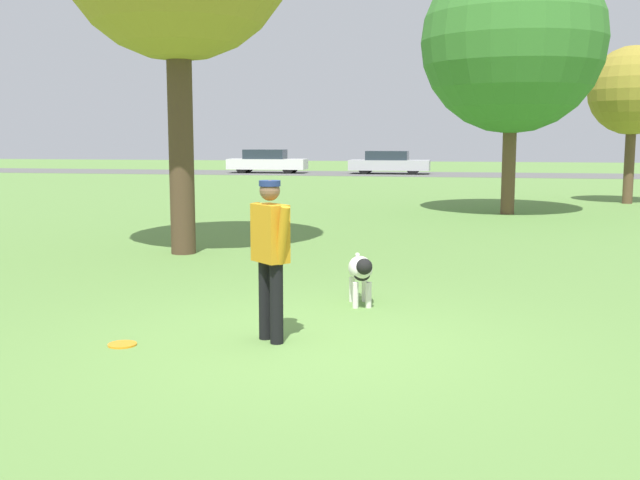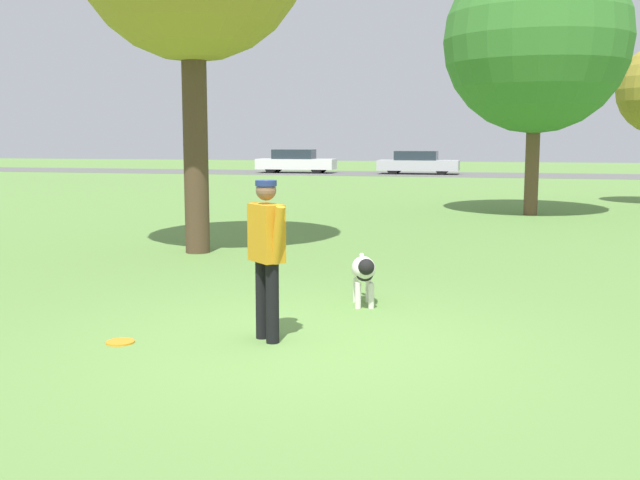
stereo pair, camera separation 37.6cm
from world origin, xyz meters
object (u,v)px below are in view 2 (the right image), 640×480
at_px(person, 267,248).
at_px(tree_mid_center, 537,40).
at_px(frisbee, 120,342).
at_px(parked_car_white, 296,161).
at_px(dog, 364,271).
at_px(parked_car_silver, 418,163).

distance_m(person, tree_mid_center, 14.18).
distance_m(frisbee, parked_car_white, 36.79).
height_order(person, tree_mid_center, tree_mid_center).
xyz_separation_m(frisbee, tree_mid_center, (4.20, 13.89, 4.47)).
xyz_separation_m(person, dog, (0.63, 1.76, -0.50)).
bearing_deg(dog, frisbee, -58.29).
height_order(dog, tree_mid_center, tree_mid_center).
height_order(frisbee, parked_car_white, parked_car_white).
relative_size(dog, tree_mid_center, 0.14).
bearing_deg(frisbee, tree_mid_center, 73.19).
xyz_separation_m(dog, parked_car_silver, (-3.45, 33.84, 0.22)).
distance_m(dog, parked_car_silver, 34.01).
relative_size(person, frisbee, 5.75).
relative_size(person, tree_mid_center, 0.23).
bearing_deg(parked_car_silver, frisbee, -88.14).
height_order(person, parked_car_white, person).
distance_m(tree_mid_center, parked_car_white, 25.61).
xyz_separation_m(dog, frisbee, (-2.01, -2.20, -0.42)).
distance_m(frisbee, parked_car_silver, 36.07).
distance_m(parked_car_white, parked_car_silver, 7.12).
distance_m(dog, frisbee, 3.01).
height_order(dog, frisbee, dog).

